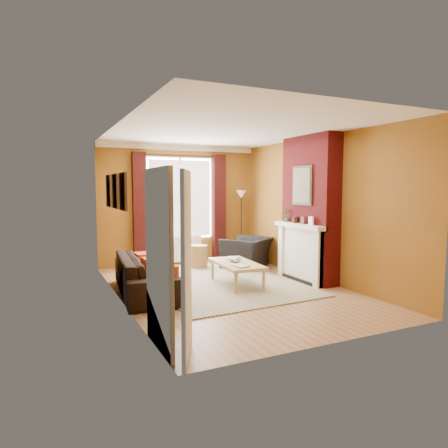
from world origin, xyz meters
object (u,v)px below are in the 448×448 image
at_px(armchair, 247,253).
at_px(coffee_table, 236,265).
at_px(wicker_stool, 198,257).
at_px(sofa, 146,275).
at_px(floor_lamp, 241,205).

relative_size(armchair, coffee_table, 0.76).
relative_size(coffee_table, wicker_stool, 2.63).
distance_m(sofa, wicker_stool, 2.30).
height_order(armchair, coffee_table, armchair).
height_order(armchair, wicker_stool, armchair).
bearing_deg(armchair, floor_lamp, -144.78).
relative_size(sofa, coffee_table, 1.64).
relative_size(sofa, armchair, 2.16).
bearing_deg(wicker_stool, floor_lamp, 17.17).
xyz_separation_m(coffee_table, wicker_stool, (-0.04, 1.82, -0.13)).
height_order(coffee_table, floor_lamp, floor_lamp).
xyz_separation_m(armchair, floor_lamp, (0.27, 0.79, 1.04)).
distance_m(armchair, floor_lamp, 1.33).
xyz_separation_m(sofa, coffee_table, (1.64, -0.18, 0.07)).
bearing_deg(sofa, wicker_stool, -38.66).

